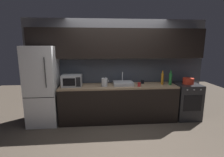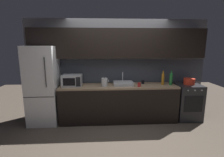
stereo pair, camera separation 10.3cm
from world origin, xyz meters
The scene contains 13 objects.
ground_plane centered at (0.00, 0.00, 0.00)m, with size 10.00×10.00×0.00m, color #4C4238.
back_wall centered at (0.00, 1.20, 1.55)m, with size 4.57×0.44×2.50m.
counter_run centered at (0.00, 0.90, 0.45)m, with size 2.83×0.60×0.90m.
refrigerator centered at (-1.80, 0.90, 0.92)m, with size 0.68×0.69×1.85m.
oven_range centered at (1.76, 0.90, 0.45)m, with size 0.60×0.62×0.90m.
microwave centered at (-1.11, 0.92, 1.04)m, with size 0.46×0.35×0.27m.
sink_basin centered at (0.12, 0.93, 0.94)m, with size 0.48×0.38×0.30m.
kettle centered at (-0.34, 0.83, 1.00)m, with size 0.18×0.15×0.22m.
wine_bottle_green centered at (1.28, 0.87, 1.05)m, with size 0.08×0.08×0.36m.
wine_bottle_amber centered at (1.10, 0.91, 1.04)m, with size 0.06×0.06×0.35m.
mug_dark centered at (0.63, 1.05, 0.94)m, with size 0.08×0.08×0.09m, color black.
mug_red centered at (0.47, 0.74, 0.95)m, with size 0.08×0.08×0.10m, color #A82323.
cooking_pot centered at (1.76, 0.90, 0.97)m, with size 0.27×0.27×0.15m.
Camera 1 is at (-0.50, -3.07, 1.87)m, focal length 27.12 mm.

